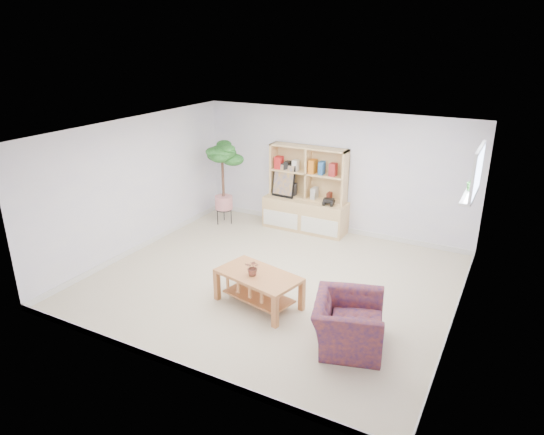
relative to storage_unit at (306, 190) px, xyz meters
The scene contains 14 objects.
floor 2.44m from the storage_unit, 78.26° to the right, with size 5.50×5.00×0.01m, color beige.
ceiling 2.77m from the storage_unit, 78.26° to the right, with size 5.50×5.00×0.01m, color white.
walls 2.32m from the storage_unit, 78.26° to the right, with size 5.51×5.01×2.40m.
baseboard 2.42m from the storage_unit, 78.26° to the right, with size 5.50×5.00×0.10m, color white, non-canonical shape.
window 3.77m from the storage_unit, 27.17° to the right, with size 0.10×0.98×0.68m, color #CEE0FF, non-canonical shape.
window_sill 3.64m from the storage_unit, 27.61° to the right, with size 0.14×1.00×0.04m, color white.
storage_unit is the anchor object (origin of this frame).
poster 0.49m from the storage_unit, behind, with size 0.49×0.11×0.67m, color #EFA714, non-canonical shape.
toy_truck 0.56m from the storage_unit, 10.09° to the right, with size 0.28×0.20×0.15m, color black, non-canonical shape.
coffee_table 3.12m from the storage_unit, 78.30° to the right, with size 1.21×0.66×0.49m, color #B2763F, non-canonical shape.
table_plant 3.13m from the storage_unit, 79.36° to the right, with size 0.22×0.19×0.24m, color #2B6A2C.
floor_tree 1.70m from the storage_unit, 164.14° to the right, with size 0.63×0.63×1.72m, color #0F430B, non-canonical shape.
armchair 3.96m from the storage_unit, 57.73° to the right, with size 0.97×0.84×0.72m, color #16174E.
sill_plant 3.62m from the storage_unit, 25.74° to the right, with size 0.14×0.11×0.26m, color #0F430B.
Camera 1 is at (3.24, -6.13, 3.69)m, focal length 32.00 mm.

